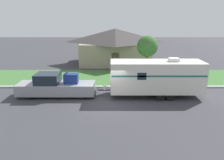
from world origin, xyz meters
TOP-DOWN VIEW (x-y plane):
  - ground_plane at (0.00, 0.00)m, footprint 120.00×120.00m
  - curb_strip at (0.00, 3.75)m, footprint 80.00×0.30m
  - lawn_strip at (0.00, 7.40)m, footprint 80.00×7.00m
  - house_across_street at (0.66, 15.47)m, footprint 10.24×8.12m
  - pickup_truck at (-4.50, 1.43)m, footprint 6.52×1.94m
  - travel_trailer at (3.88, 1.43)m, footprint 8.65×2.43m
  - mailbox at (7.02, 4.86)m, footprint 0.48×0.20m
  - tree_in_yard at (4.02, 7.55)m, footprint 2.28×2.28m

SIDE VIEW (x-z plane):
  - ground_plane at x=0.00m, z-range 0.00..0.00m
  - lawn_strip at x=0.00m, z-range 0.00..0.03m
  - curb_strip at x=0.00m, z-range 0.00..0.14m
  - pickup_truck at x=-4.50m, z-range -0.16..1.89m
  - mailbox at x=7.02m, z-range 0.35..1.65m
  - travel_trailer at x=3.88m, z-range 0.09..3.34m
  - house_across_street at x=0.66m, z-range 0.09..5.02m
  - tree_in_yard at x=4.02m, z-range 1.12..5.71m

